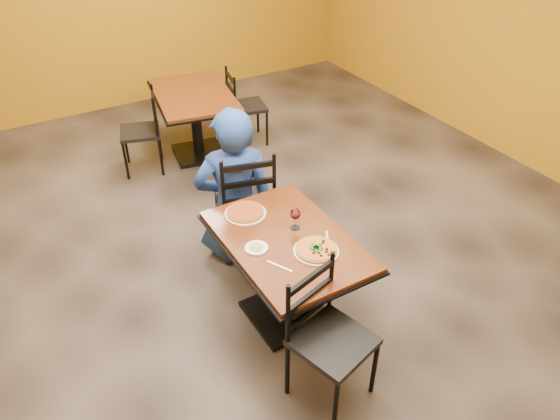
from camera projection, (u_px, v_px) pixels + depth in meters
floor at (256, 277)px, 4.49m from camera, size 7.00×8.00×0.01m
table_main at (287, 260)px, 3.82m from camera, size 0.83×1.23×0.75m
table_second at (195, 110)px, 5.89m from camera, size 1.02×1.34×0.75m
chair_main_near at (333, 342)px, 3.29m from camera, size 0.54×0.54×0.97m
chair_main_far at (244, 198)px, 4.54m from camera, size 0.56×0.56×1.02m
chair_second_left at (140, 132)px, 5.68m from camera, size 0.51×0.51×0.90m
chair_second_right at (247, 107)px, 6.22m from camera, size 0.48×0.48×0.89m
diner at (234, 185)px, 4.38m from camera, size 0.77×0.62×1.38m
plate_main at (316, 251)px, 3.59m from camera, size 0.31×0.31×0.01m
pizza_main at (316, 249)px, 3.58m from camera, size 0.28×0.28×0.02m
plate_far at (245, 213)px, 3.94m from camera, size 0.31×0.31×0.01m
pizza_far at (245, 212)px, 3.93m from camera, size 0.28×0.28×0.02m
side_plate at (256, 248)px, 3.62m from camera, size 0.16×0.16×0.01m
dip at (256, 247)px, 3.61m from camera, size 0.09×0.09×0.01m
wine_glass at (295, 218)px, 3.75m from camera, size 0.08×0.08×0.18m
fork at (280, 266)px, 3.47m from camera, size 0.10×0.18×0.00m
knife at (328, 240)px, 3.69m from camera, size 0.12×0.19×0.00m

